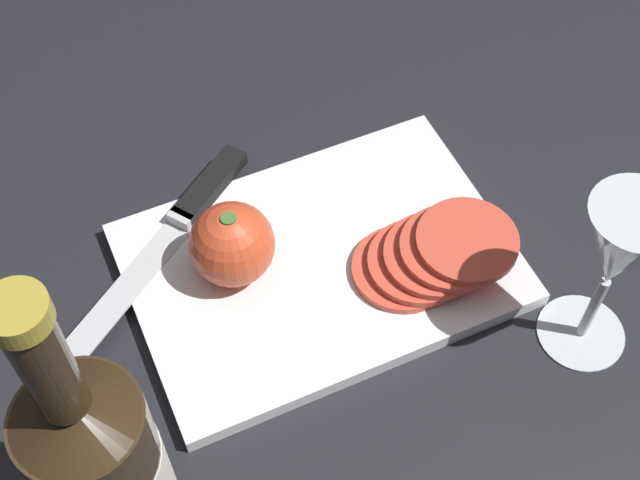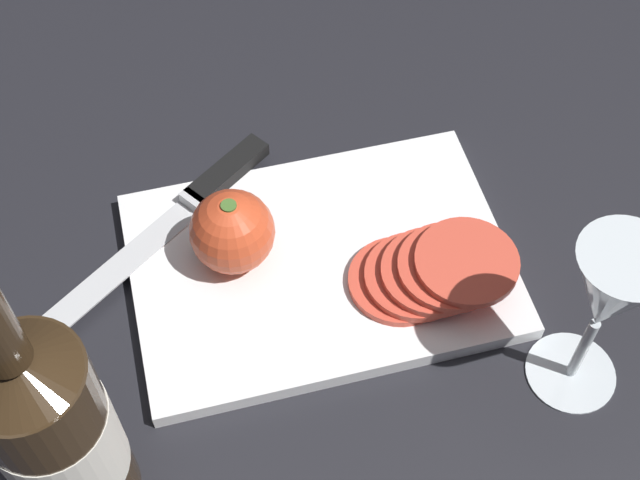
{
  "view_description": "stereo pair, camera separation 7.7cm",
  "coord_description": "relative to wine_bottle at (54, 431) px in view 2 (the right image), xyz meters",
  "views": [
    {
      "loc": [
        0.17,
        0.39,
        0.68
      ],
      "look_at": [
        -0.01,
        -0.02,
        0.05
      ],
      "focal_mm": 50.0,
      "sensor_mm": 36.0,
      "label": 1
    },
    {
      "loc": [
        0.1,
        0.41,
        0.68
      ],
      "look_at": [
        -0.01,
        -0.02,
        0.05
      ],
      "focal_mm": 50.0,
      "sensor_mm": 36.0,
      "label": 2
    }
  ],
  "objects": [
    {
      "name": "ground_plane",
      "position": [
        -0.21,
        -0.14,
        -0.11
      ],
      "size": [
        3.0,
        3.0,
        0.0
      ],
      "primitive_type": "plane",
      "color": "black"
    },
    {
      "name": "cutting_board",
      "position": [
        -0.22,
        -0.15,
        -0.1
      ],
      "size": [
        0.33,
        0.23,
        0.02
      ],
      "color": "white",
      "rests_on": "ground_plane"
    },
    {
      "name": "wine_bottle",
      "position": [
        0.0,
        0.0,
        0.0
      ],
      "size": [
        0.08,
        0.08,
        0.32
      ],
      "color": "#332314",
      "rests_on": "ground_plane"
    },
    {
      "name": "wine_glass",
      "position": [
        -0.4,
        0.0,
        0.01
      ],
      "size": [
        0.08,
        0.08,
        0.17
      ],
      "color": "silver",
      "rests_on": "ground_plane"
    },
    {
      "name": "whole_tomato",
      "position": [
        -0.15,
        -0.17,
        -0.06
      ],
      "size": [
        0.07,
        0.07,
        0.08
      ],
      "color": "#DB4C28",
      "rests_on": "cutting_board"
    },
    {
      "name": "knife",
      "position": [
        -0.14,
        -0.25,
        -0.09
      ],
      "size": [
        0.23,
        0.17,
        0.01
      ],
      "rotation": [
        0.0,
        0.0,
        0.62
      ],
      "color": "silver",
      "rests_on": "cutting_board"
    },
    {
      "name": "tomato_slice_stack_near",
      "position": [
        -0.31,
        -0.1,
        -0.08
      ],
      "size": [
        0.14,
        0.1,
        0.04
      ],
      "color": "#DB4C38",
      "rests_on": "cutting_board"
    }
  ]
}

